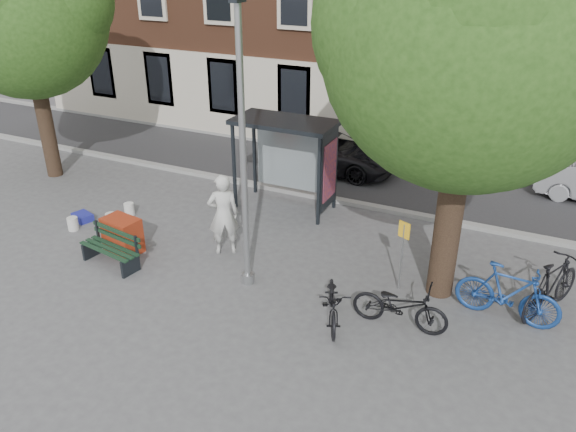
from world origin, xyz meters
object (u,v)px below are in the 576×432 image
(red_stand, at_px, (122,235))
(bike_d, at_px, (552,286))
(lamppost, at_px, (244,168))
(bike_b, at_px, (508,293))
(bus_shelter, at_px, (299,145))
(bike_a, at_px, (400,306))
(painter, at_px, (223,215))
(bench, at_px, (111,250))
(car_dark, at_px, (332,152))
(bike_c, at_px, (333,302))
(notice_sign, at_px, (403,243))

(red_stand, bearing_deg, bike_d, 10.45)
(lamppost, distance_m, bike_b, 5.92)
(bus_shelter, relative_size, bike_a, 1.49)
(painter, relative_size, bike_b, 0.99)
(lamppost, bearing_deg, painter, 140.19)
(bus_shelter, xyz_separation_m, red_stand, (-2.89, -4.17, -1.47))
(bench, xyz_separation_m, bike_a, (6.85, 0.56, 0.12))
(bench, bearing_deg, lamppost, 20.72)
(lamppost, bearing_deg, bike_b, 11.12)
(bench, relative_size, car_dark, 0.39)
(bench, xyz_separation_m, bike_b, (8.74, 1.73, 0.24))
(bike_a, xyz_separation_m, car_dark, (-4.42, 7.55, 0.11))
(bike_d, bearing_deg, red_stand, 36.44)
(bus_shelter, xyz_separation_m, car_dark, (-0.29, 3.34, -1.31))
(painter, distance_m, bench, 2.78)
(bus_shelter, relative_size, car_dark, 0.65)
(bike_b, distance_m, bike_d, 1.02)
(lamppost, relative_size, bike_d, 2.93)
(bike_a, relative_size, bike_c, 1.10)
(bench, distance_m, notice_sign, 6.80)
(bike_d, distance_m, car_dark, 9.10)
(bike_d, distance_m, notice_sign, 3.11)
(bike_c, bearing_deg, notice_sign, 39.37)
(bench, relative_size, bike_c, 0.98)
(bench, relative_size, bike_d, 0.82)
(bike_b, bearing_deg, bike_a, 126.44)
(lamppost, distance_m, bench, 4.15)
(painter, xyz_separation_m, red_stand, (-2.30, -1.06, -0.58))
(bike_a, bearing_deg, red_stand, 87.55)
(painter, height_order, bike_d, painter)
(car_dark, bearing_deg, bike_b, -132.89)
(bus_shelter, bearing_deg, bike_b, -26.82)
(bike_d, bearing_deg, painter, 31.61)
(lamppost, distance_m, bike_c, 3.28)
(car_dark, bearing_deg, bike_a, -147.19)
(bike_c, bearing_deg, lamppost, 143.89)
(bike_d, bearing_deg, car_dark, -12.91)
(lamppost, xyz_separation_m, bus_shelter, (-0.61, 4.11, -0.87))
(bike_c, distance_m, bike_d, 4.51)
(bike_a, bearing_deg, lamppost, 86.20)
(bike_c, bearing_deg, bus_shelter, 98.29)
(lamppost, bearing_deg, bus_shelter, 98.43)
(lamppost, relative_size, bike_b, 2.94)
(bus_shelter, bearing_deg, bike_d, -19.30)
(bench, height_order, red_stand, red_stand)
(bus_shelter, height_order, notice_sign, bus_shelter)
(bike_b, xyz_separation_m, bike_c, (-3.15, -1.56, -0.17))
(bus_shelter, bearing_deg, car_dark, 94.96)
(bike_b, height_order, red_stand, bike_b)
(bike_b, relative_size, bike_d, 1.00)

